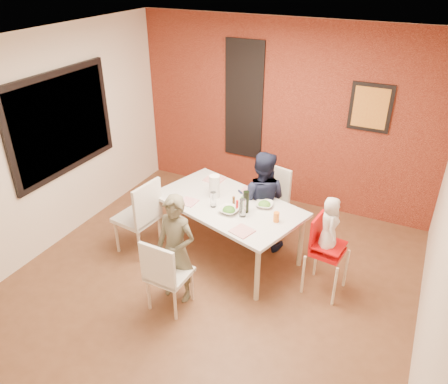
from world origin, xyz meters
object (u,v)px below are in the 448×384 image
at_px(child_near, 176,249).
at_px(wine_bottle, 246,202).
at_px(chair_far, 269,199).
at_px(toddler, 330,225).
at_px(high_chair, 324,248).
at_px(chair_left, 141,214).
at_px(child_far, 261,200).
at_px(dining_table, 228,208).
at_px(chair_near, 165,273).
at_px(paper_towel_roll, 215,186).

bearing_deg(child_near, wine_bottle, 64.70).
relative_size(chair_far, toddler, 1.54).
xyz_separation_m(high_chair, child_near, (-1.40, -0.82, 0.07)).
bearing_deg(chair_far, chair_left, -127.18).
bearing_deg(child_far, chair_left, 24.14).
height_order(chair_far, child_near, child_near).
bearing_deg(wine_bottle, dining_table, 161.37).
relative_size(chair_near, toddler, 1.38).
distance_m(child_far, toddler, 1.13).
distance_m(chair_near, high_chair, 1.76).
height_order(dining_table, child_near, child_near).
relative_size(child_far, wine_bottle, 4.88).
relative_size(child_near, toddler, 1.97).
bearing_deg(dining_table, high_chair, -6.37).
relative_size(chair_near, high_chair, 0.95).
distance_m(dining_table, child_far, 0.48).
relative_size(chair_near, child_far, 0.67).
distance_m(chair_near, toddler, 1.82).
xyz_separation_m(chair_far, wine_bottle, (-0.04, -0.72, 0.33)).
bearing_deg(chair_far, wine_bottle, -79.37).
xyz_separation_m(chair_near, child_far, (0.45, 1.58, 0.16)).
relative_size(dining_table, child_far, 1.51).
relative_size(chair_left, child_far, 0.77).
bearing_deg(chair_left, dining_table, 120.92).
bearing_deg(chair_near, high_chair, -141.18).
xyz_separation_m(child_far, wine_bottle, (-0.02, -0.47, 0.22)).
bearing_deg(high_chair, child_far, 68.50).
bearing_deg(paper_towel_roll, chair_near, -87.38).
relative_size(high_chair, toddler, 1.46).
bearing_deg(chair_left, chair_near, 54.36).
height_order(chair_far, wine_bottle, wine_bottle).
xyz_separation_m(chair_far, child_far, (-0.02, -0.25, 0.11)).
relative_size(dining_table, chair_left, 1.97).
bearing_deg(paper_towel_roll, toddler, -8.08).
distance_m(high_chair, child_near, 1.63).
relative_size(toddler, wine_bottle, 2.38).
distance_m(child_near, wine_bottle, 1.00).
bearing_deg(wine_bottle, chair_left, -164.72).
bearing_deg(child_far, high_chair, 143.30).
relative_size(chair_far, child_near, 0.78).
xyz_separation_m(dining_table, child_far, (0.29, 0.38, -0.02)).
bearing_deg(paper_towel_roll, child_near, -86.64).
distance_m(chair_left, toddler, 2.30).
height_order(chair_far, high_chair, chair_far).
xyz_separation_m(dining_table, high_chair, (1.25, -0.14, -0.11)).
xyz_separation_m(chair_near, child_near, (0.00, 0.24, 0.14)).
height_order(child_far, toddler, child_far).
distance_m(chair_far, toddler, 1.27).
bearing_deg(toddler, chair_far, 30.02).
distance_m(chair_near, child_far, 1.65).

